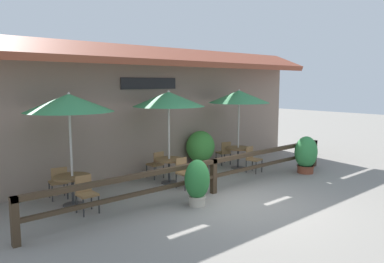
% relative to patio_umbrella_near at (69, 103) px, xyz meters
% --- Properties ---
extents(ground_plane, '(60.00, 60.00, 0.00)m').
position_rel_patio_umbrella_near_xyz_m(ground_plane, '(3.34, -2.61, -2.54)').
color(ground_plane, gray).
extents(building_facade, '(14.28, 1.49, 4.23)m').
position_rel_patio_umbrella_near_xyz_m(building_facade, '(3.34, 1.49, -0.37)').
color(building_facade, gray).
rests_on(building_facade, ground).
extents(patio_railing, '(10.40, 0.14, 0.95)m').
position_rel_patio_umbrella_near_xyz_m(patio_railing, '(3.34, -1.56, -1.84)').
color(patio_railing, '#3D2D1E').
rests_on(patio_railing, ground).
extents(patio_umbrella_near, '(2.13, 2.13, 2.80)m').
position_rel_patio_umbrella_near_xyz_m(patio_umbrella_near, '(0.00, 0.00, 0.00)').
color(patio_umbrella_near, '#B7B2A8').
rests_on(patio_umbrella_near, ground).
extents(dining_table_near, '(0.90, 0.90, 0.75)m').
position_rel_patio_umbrella_near_xyz_m(dining_table_near, '(0.00, 0.00, -1.94)').
color(dining_table_near, brown).
rests_on(dining_table_near, ground).
extents(chair_near_streetside, '(0.42, 0.42, 0.87)m').
position_rel_patio_umbrella_near_xyz_m(chair_near_streetside, '(0.02, -0.71, -2.05)').
color(chair_near_streetside, olive).
rests_on(chair_near_streetside, ground).
extents(chair_near_wallside, '(0.48, 0.48, 0.87)m').
position_rel_patio_umbrella_near_xyz_m(chair_near_wallside, '(-0.07, 0.71, -2.05)').
color(chair_near_wallside, olive).
rests_on(chair_near_wallside, ground).
extents(patio_umbrella_middle, '(2.13, 2.13, 2.80)m').
position_rel_patio_umbrella_near_xyz_m(patio_umbrella_middle, '(3.07, 0.08, 0.00)').
color(patio_umbrella_middle, '#B7B2A8').
rests_on(patio_umbrella_middle, ground).
extents(dining_table_middle, '(0.90, 0.90, 0.75)m').
position_rel_patio_umbrella_near_xyz_m(dining_table_middle, '(3.07, 0.08, -1.94)').
color(dining_table_middle, brown).
rests_on(dining_table_middle, ground).
extents(chair_middle_streetside, '(0.43, 0.43, 0.87)m').
position_rel_patio_umbrella_near_xyz_m(chair_middle_streetside, '(3.07, -0.63, -2.05)').
color(chair_middle_streetside, olive).
rests_on(chair_middle_streetside, ground).
extents(chair_middle_wallside, '(0.45, 0.45, 0.87)m').
position_rel_patio_umbrella_near_xyz_m(chair_middle_wallside, '(3.10, 0.78, -2.05)').
color(chair_middle_wallside, olive).
rests_on(chair_middle_wallside, ground).
extents(patio_umbrella_far, '(2.13, 2.13, 2.80)m').
position_rel_patio_umbrella_near_xyz_m(patio_umbrella_far, '(6.13, 0.04, 0.00)').
color(patio_umbrella_far, '#B7B2A8').
rests_on(patio_umbrella_far, ground).
extents(dining_table_far, '(0.90, 0.90, 0.75)m').
position_rel_patio_umbrella_near_xyz_m(dining_table_far, '(6.13, 0.04, -1.94)').
color(dining_table_far, brown).
rests_on(dining_table_far, ground).
extents(chair_far_streetside, '(0.47, 0.47, 0.87)m').
position_rel_patio_umbrella_near_xyz_m(chair_far_streetside, '(6.05, -0.69, -2.05)').
color(chair_far_streetside, olive).
rests_on(chair_far_streetside, ground).
extents(chair_far_wallside, '(0.50, 0.50, 0.87)m').
position_rel_patio_umbrella_near_xyz_m(chair_far_wallside, '(6.18, 0.76, -2.05)').
color(chair_far_wallside, olive).
rests_on(chair_far_wallside, ground).
extents(potted_plant_small_flowering, '(0.81, 0.73, 1.24)m').
position_rel_patio_umbrella_near_xyz_m(potted_plant_small_flowering, '(7.32, -1.94, -1.90)').
color(potted_plant_small_flowering, brown).
rests_on(potted_plant_small_flowering, ground).
extents(potted_plant_entrance_palm, '(0.65, 0.59, 1.15)m').
position_rel_patio_umbrella_near_xyz_m(potted_plant_entrance_palm, '(2.31, -2.04, -1.93)').
color(potted_plant_entrance_palm, '#B7AD99').
rests_on(potted_plant_entrance_palm, ground).
extents(potted_plant_tall_tropical, '(1.06, 0.95, 1.33)m').
position_rel_patio_umbrella_near_xyz_m(potted_plant_tall_tropical, '(5.14, 0.94, -1.81)').
color(potted_plant_tall_tropical, brown).
rests_on(potted_plant_tall_tropical, ground).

